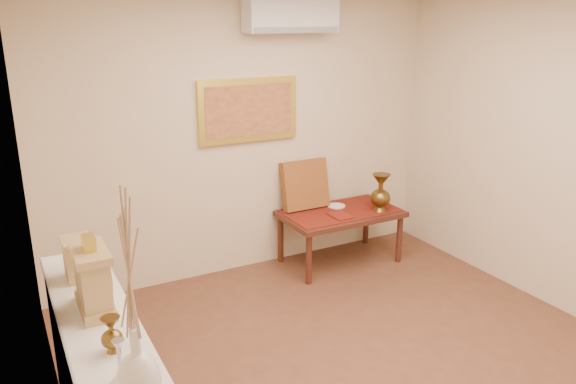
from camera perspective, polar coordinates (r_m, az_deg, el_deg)
floor at (r=4.18m, az=9.79°, el=-18.69°), size 4.50×4.50×0.00m
wall_back at (r=5.43m, az=-4.11°, el=5.73°), size 4.00×0.02×2.70m
wall_left at (r=2.83m, az=-22.80°, el=-6.68°), size 0.02×4.50×2.70m
white_vase at (r=2.17m, az=-15.58°, el=-11.04°), size 0.17×0.17×0.90m
candlestick at (r=2.52m, az=-16.72°, el=-16.11°), size 0.09×0.09×0.20m
brass_urn_small at (r=2.72m, az=-17.53°, el=-13.18°), size 0.10×0.10×0.22m
table_cloth at (r=5.73m, az=5.38°, el=-1.96°), size 1.14×0.59×0.01m
brass_urn_tall at (r=5.72m, az=9.40°, el=0.35°), size 0.21×0.21×0.47m
plate at (r=5.85m, az=4.94°, el=-1.41°), size 0.18×0.18×0.01m
menu at (r=5.58m, az=5.30°, el=-2.38°), size 0.19×0.25×0.01m
cushion at (r=5.72m, az=1.72°, el=0.76°), size 0.50×0.20×0.51m
mantel_clock at (r=3.08m, az=-19.20°, el=-8.32°), size 0.17×0.36×0.41m
wooden_chest at (r=3.49m, az=-20.49°, el=-6.31°), size 0.16×0.21×0.24m
low_table at (r=5.75m, az=5.36°, el=-2.61°), size 1.20×0.70×0.55m
painting at (r=5.36m, az=-4.05°, el=8.30°), size 1.00×0.06×0.60m
ac_unit at (r=5.38m, az=0.30°, el=17.44°), size 0.90×0.25×0.30m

